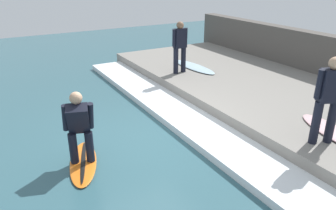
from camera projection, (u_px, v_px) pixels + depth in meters
name	position (u px, v px, depth m)	size (l,w,h in m)	color
ground_plane	(146.00, 139.00, 7.17)	(28.00, 28.00, 0.00)	#335B66
concrete_ledge	(277.00, 98.00, 8.93)	(4.40, 12.35, 0.40)	gray
wave_foam_crest	(193.00, 124.00, 7.71)	(1.10, 11.74, 0.16)	white
surfboard_riding	(83.00, 163.00, 6.25)	(0.98, 1.69, 0.07)	orange
surfer_riding	(79.00, 125.00, 5.94)	(0.53, 0.55, 1.41)	black
surfer_waiting_near	(180.00, 45.00, 10.09)	(0.54, 0.28, 1.60)	black
surfboard_waiting_near	(194.00, 67.00, 10.95)	(0.65, 2.07, 0.06)	silver
surfer_waiting_far	(329.00, 96.00, 5.88)	(0.53, 0.38, 1.66)	black
surfboard_waiting_far	(334.00, 132.00, 6.56)	(0.99, 1.87, 0.06)	beige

